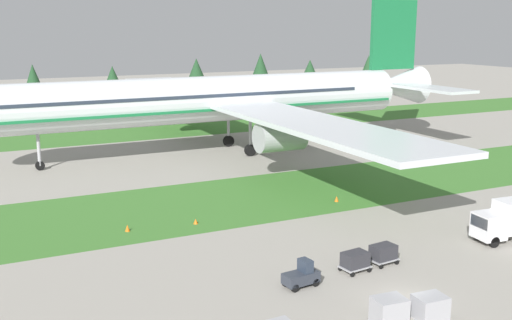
{
  "coord_description": "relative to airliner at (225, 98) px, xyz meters",
  "views": [
    {
      "loc": [
        -25.9,
        -29.94,
        18.29
      ],
      "look_at": [
        2.48,
        28.3,
        4.0
      ],
      "focal_mm": 42.68,
      "sensor_mm": 36.0,
      "label": 1
    }
  ],
  "objects": [
    {
      "name": "ground_plane",
      "position": [
        -8.76,
        -51.37,
        -8.05
      ],
      "size": [
        400.0,
        400.0,
        0.0
      ],
      "primitive_type": "plane",
      "color": "gray"
    },
    {
      "name": "taxiway_marker_2",
      "position": [
        -15.77,
        -29.49,
        -7.8
      ],
      "size": [
        0.44,
        0.44,
        0.49
      ],
      "primitive_type": "cone",
      "color": "orange",
      "rests_on": "ground"
    },
    {
      "name": "distant_tree_line",
      "position": [
        -8.67,
        70.17,
        -1.16
      ],
      "size": [
        174.23,
        9.68,
        11.96
      ],
      "color": "#4C3823",
      "rests_on": "ground"
    },
    {
      "name": "taxiway_marker_0",
      "position": [
        -22.11,
        -28.77,
        -7.74
      ],
      "size": [
        0.44,
        0.44,
        0.62
      ],
      "primitive_type": "cone",
      "color": "orange",
      "rests_on": "ground"
    },
    {
      "name": "uld_container_2",
      "position": [
        -8.96,
        -53.95,
        -7.29
      ],
      "size": [
        2.1,
        1.73,
        1.53
      ],
      "primitive_type": "cube",
      "rotation": [
        0.0,
        0.0,
        -0.07
      ],
      "color": "#A3A3A8",
      "rests_on": "ground"
    },
    {
      "name": "grass_strip_far",
      "position": [
        -8.76,
        23.56,
        -8.05
      ],
      "size": [
        320.0,
        17.56,
        0.01
      ],
      "primitive_type": "cube",
      "color": "#3D752D",
      "rests_on": "ground"
    },
    {
      "name": "grass_strip_near",
      "position": [
        -8.76,
        -23.56,
        -8.05
      ],
      "size": [
        320.0,
        17.56,
        0.01
      ],
      "primitive_type": "cube",
      "color": "#3D752D",
      "rests_on": "ground"
    },
    {
      "name": "cargo_dolly_lead",
      "position": [
        -8.88,
        -45.58,
        -7.13
      ],
      "size": [
        2.35,
        1.73,
        1.55
      ],
      "rotation": [
        0.0,
        0.0,
        1.68
      ],
      "color": "#A3A3A8",
      "rests_on": "ground"
    },
    {
      "name": "taxiway_marker_1",
      "position": [
        0.39,
        -29.01,
        -7.75
      ],
      "size": [
        0.44,
        0.44,
        0.6
      ],
      "primitive_type": "cone",
      "color": "orange",
      "rests_on": "ground"
    },
    {
      "name": "airliner",
      "position": [
        0.0,
        0.0,
        0.0
      ],
      "size": [
        71.96,
        87.87,
        22.48
      ],
      "rotation": [
        0.0,
        0.0,
        1.57
      ],
      "color": "silver",
      "rests_on": "ground"
    },
    {
      "name": "cargo_dolly_second",
      "position": [
        -5.99,
        -45.26,
        -7.13
      ],
      "size": [
        2.35,
        1.73,
        1.55
      ],
      "rotation": [
        0.0,
        0.0,
        1.68
      ],
      "color": "#A3A3A8",
      "rests_on": "ground"
    },
    {
      "name": "catering_truck",
      "position": [
        7.45,
        -45.68,
        -6.1
      ],
      "size": [
        7.14,
        2.93,
        3.58
      ],
      "rotation": [
        0.0,
        0.0,
        1.48
      ],
      "color": "silver",
      "rests_on": "ground"
    },
    {
      "name": "uld_container_1",
      "position": [
        -11.8,
        -53.43,
        -7.18
      ],
      "size": [
        2.13,
        1.77,
        1.74
      ],
      "primitive_type": "cube",
      "rotation": [
        0.0,
        0.0,
        -0.09
      ],
      "color": "#A3A3A8",
      "rests_on": "ground"
    },
    {
      "name": "baggage_tug",
      "position": [
        -13.87,
        -46.12,
        -7.24
      ],
      "size": [
        2.73,
        1.57,
        1.97
      ],
      "rotation": [
        0.0,
        0.0,
        1.68
      ],
      "color": "#2D333D",
      "rests_on": "ground"
    }
  ]
}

